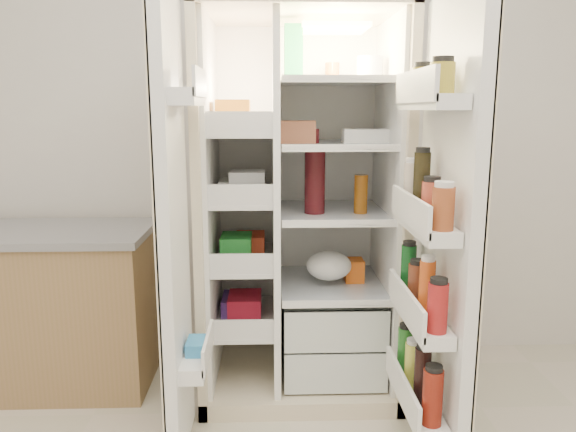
{
  "coord_description": "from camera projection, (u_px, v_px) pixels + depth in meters",
  "views": [
    {
      "loc": [
        -0.08,
        -0.94,
        1.36
      ],
      "look_at": [
        -0.01,
        1.25,
        0.93
      ],
      "focal_mm": 34.0,
      "sensor_mm": 36.0,
      "label": 1
    }
  ],
  "objects": [
    {
      "name": "wall_back",
      "position": [
        285.0,
        111.0,
        2.89
      ],
      "size": [
        4.0,
        0.02,
        2.7
      ],
      "primitive_type": "cube",
      "color": "silver",
      "rests_on": "floor"
    },
    {
      "name": "refrigerator",
      "position": [
        302.0,
        237.0,
        2.67
      ],
      "size": [
        0.92,
        0.7,
        1.8
      ],
      "color": "beige",
      "rests_on": "floor"
    },
    {
      "name": "freezer_door",
      "position": [
        174.0,
        237.0,
        2.03
      ],
      "size": [
        0.15,
        0.4,
        1.72
      ],
      "color": "white",
      "rests_on": "floor"
    },
    {
      "name": "fridge_door",
      "position": [
        442.0,
        245.0,
        1.98
      ],
      "size": [
        0.17,
        0.58,
        1.72
      ],
      "color": "white",
      "rests_on": "floor"
    },
    {
      "name": "kitchen_counter",
      "position": [
        42.0,
        307.0,
        2.7
      ],
      "size": [
        1.09,
        0.58,
        0.79
      ],
      "color": "#916E48",
      "rests_on": "floor"
    }
  ]
}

